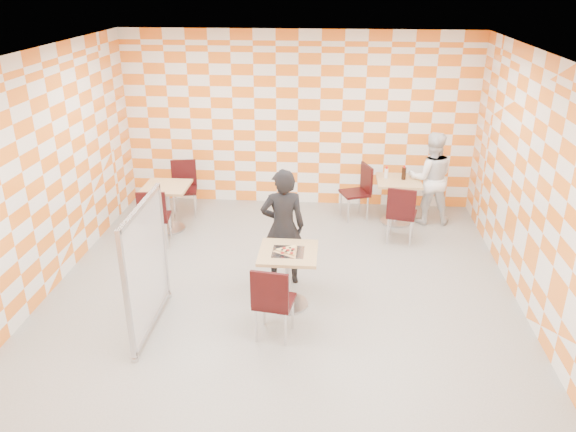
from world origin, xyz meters
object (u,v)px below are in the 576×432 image
object	(u,v)px
empty_table	(167,200)
man_white	(431,178)
chair_second_front	(401,211)
chair_second_side	(360,187)
partition	(147,267)
chair_empty_far	(184,183)
chair_main_front	(272,298)
main_table	(288,269)
sport_bottle	(386,173)
chair_empty_near	(154,214)
second_table	(398,194)
man_dark	(283,227)
soda_bottle	(404,173)

from	to	relation	value
empty_table	man_white	size ratio (longest dim) A/B	0.49
chair_second_front	man_white	size ratio (longest dim) A/B	0.60
chair_second_side	partition	distance (m)	4.25
empty_table	chair_empty_far	size ratio (longest dim) A/B	0.81
chair_main_front	chair_empty_far	world-z (taller)	same
chair_second_side	main_table	bearing A→B (deg)	-108.95
empty_table	chair_empty_far	world-z (taller)	chair_empty_far
chair_main_front	sport_bottle	distance (m)	3.80
partition	man_white	world-z (taller)	partition
empty_table	chair_second_front	world-z (taller)	chair_second_front
partition	man_white	bearing A→B (deg)	42.70
chair_empty_far	chair_empty_near	bearing A→B (deg)	-94.99
chair_main_front	chair_second_front	world-z (taller)	same
main_table	chair_empty_far	bearing A→B (deg)	125.71
chair_second_front	chair_second_side	bearing A→B (deg)	121.39
chair_second_side	chair_main_front	bearing A→B (deg)	-106.93
chair_empty_far	sport_bottle	size ratio (longest dim) A/B	4.62
empty_table	chair_main_front	world-z (taller)	chair_main_front
chair_second_side	man_white	world-z (taller)	man_white
second_table	chair_empty_near	xyz separation A→B (m)	(-3.69, -1.22, 0.04)
second_table	chair_empty_near	size ratio (longest dim) A/B	0.81
second_table	chair_main_front	size ratio (longest dim) A/B	0.81
chair_second_side	chair_empty_far	world-z (taller)	same
second_table	man_dark	size ratio (longest dim) A/B	0.47
second_table	chair_second_front	world-z (taller)	chair_second_front
chair_second_side	man_dark	distance (m)	2.50
main_table	chair_second_front	world-z (taller)	chair_second_front
second_table	chair_second_side	xyz separation A→B (m)	(-0.61, 0.15, 0.04)
chair_second_front	man_dark	distance (m)	2.12
chair_second_side	chair_second_front	bearing A→B (deg)	-58.61
chair_main_front	chair_second_front	xyz separation A→B (m)	(1.67, 2.62, 0.00)
man_white	second_table	bearing A→B (deg)	7.37
empty_table	chair_second_front	distance (m)	3.66
chair_second_side	chair_empty_far	xyz separation A→B (m)	(-2.97, -0.04, 0.00)
man_white	main_table	bearing A→B (deg)	51.14
main_table	man_dark	world-z (taller)	man_dark
chair_second_front	main_table	bearing A→B (deg)	-129.62
chair_second_side	man_dark	size ratio (longest dim) A/B	0.58
chair_main_front	chair_empty_far	bearing A→B (deg)	118.13
main_table	sport_bottle	xyz separation A→B (m)	(1.37, 2.74, 0.33)
chair_second_side	sport_bottle	size ratio (longest dim) A/B	4.62
man_white	sport_bottle	world-z (taller)	man_white
second_table	partition	bearing A→B (deg)	-133.63
chair_main_front	chair_second_side	distance (m)	3.73
chair_main_front	man_white	xyz separation A→B (m)	(2.21, 3.50, 0.22)
chair_second_front	partition	distance (m)	3.97
chair_empty_near	sport_bottle	xyz separation A→B (m)	(3.49, 1.29, 0.29)
chair_second_side	man_white	bearing A→B (deg)	-3.36
chair_empty_far	soda_bottle	world-z (taller)	soda_bottle
chair_second_side	chair_empty_near	xyz separation A→B (m)	(-3.09, -1.37, 0.00)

